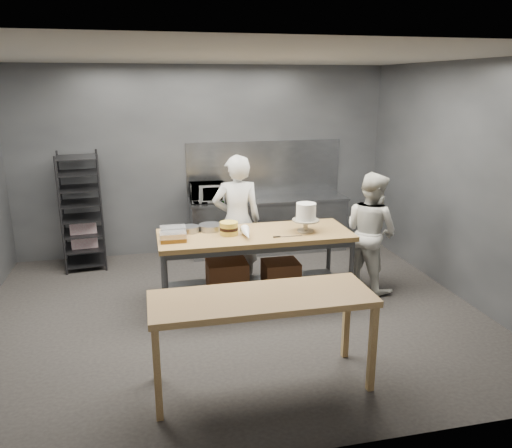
% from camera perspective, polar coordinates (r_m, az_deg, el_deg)
% --- Properties ---
extents(ground, '(6.00, 6.00, 0.00)m').
position_cam_1_polar(ground, '(6.23, -2.68, -10.07)').
color(ground, black).
rests_on(ground, ground).
extents(back_wall, '(6.00, 0.04, 3.00)m').
position_cam_1_polar(back_wall, '(8.17, -5.92, 7.16)').
color(back_wall, '#4C4F54').
rests_on(back_wall, ground).
extents(work_table, '(2.40, 0.90, 0.92)m').
position_cam_1_polar(work_table, '(6.32, -0.33, -4.05)').
color(work_table, brown).
rests_on(work_table, ground).
extents(near_counter, '(2.00, 0.70, 0.90)m').
position_cam_1_polar(near_counter, '(4.51, 0.69, -9.20)').
color(near_counter, brown).
rests_on(near_counter, ground).
extents(back_counter, '(2.60, 0.60, 0.90)m').
position_cam_1_polar(back_counter, '(8.27, 1.45, -0.10)').
color(back_counter, slate).
rests_on(back_counter, ground).
extents(splashback_panel, '(2.60, 0.02, 0.90)m').
position_cam_1_polar(splashback_panel, '(8.35, 0.99, 6.39)').
color(splashback_panel, slate).
rests_on(splashback_panel, back_counter).
extents(speed_rack, '(0.66, 0.71, 1.75)m').
position_cam_1_polar(speed_rack, '(7.91, -19.29, 1.29)').
color(speed_rack, black).
rests_on(speed_rack, ground).
extents(chef_behind, '(0.69, 0.48, 1.81)m').
position_cam_1_polar(chef_behind, '(6.80, -2.19, 0.37)').
color(chef_behind, silver).
rests_on(chef_behind, ground).
extents(chef_right, '(0.88, 0.96, 1.60)m').
position_cam_1_polar(chef_right, '(6.85, 12.97, -0.85)').
color(chef_right, silver).
rests_on(chef_right, ground).
extents(microwave, '(0.54, 0.37, 0.30)m').
position_cam_1_polar(microwave, '(7.94, -5.55, 3.62)').
color(microwave, black).
rests_on(microwave, back_counter).
extents(frosted_cake_stand, '(0.34, 0.34, 0.37)m').
position_cam_1_polar(frosted_cake_stand, '(6.23, 5.73, 1.16)').
color(frosted_cake_stand, '#A79C85').
rests_on(frosted_cake_stand, work_table).
extents(layer_cake, '(0.23, 0.23, 0.16)m').
position_cam_1_polar(layer_cake, '(6.13, -3.11, -0.50)').
color(layer_cake, gold).
rests_on(layer_cake, work_table).
extents(cake_pans, '(0.77, 0.40, 0.07)m').
position_cam_1_polar(cake_pans, '(6.27, -7.29, -0.62)').
color(cake_pans, gray).
rests_on(cake_pans, work_table).
extents(piping_bag, '(0.14, 0.39, 0.12)m').
position_cam_1_polar(piping_bag, '(5.98, -1.06, -1.11)').
color(piping_bag, white).
rests_on(piping_bag, work_table).
extents(offset_spatula, '(0.37, 0.02, 0.02)m').
position_cam_1_polar(offset_spatula, '(6.06, 3.19, -1.44)').
color(offset_spatula, slate).
rests_on(offset_spatula, work_table).
extents(pastry_clamshells, '(0.32, 0.45, 0.11)m').
position_cam_1_polar(pastry_clamshells, '(6.06, -9.46, -1.12)').
color(pastry_clamshells, '#8D591C').
rests_on(pastry_clamshells, work_table).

